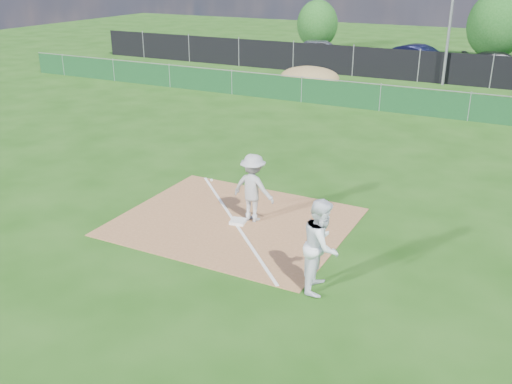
% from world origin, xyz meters
% --- Properties ---
extents(ground, '(90.00, 90.00, 0.00)m').
position_xyz_m(ground, '(0.00, 10.00, 0.00)').
color(ground, '#1B470F').
rests_on(ground, ground).
extents(infield_dirt, '(6.00, 5.00, 0.02)m').
position_xyz_m(infield_dirt, '(0.00, 1.00, 0.01)').
color(infield_dirt, '#93603A').
rests_on(infield_dirt, ground).
extents(foul_line, '(5.01, 5.01, 0.01)m').
position_xyz_m(foul_line, '(0.00, 1.00, 0.03)').
color(foul_line, white).
rests_on(foul_line, infield_dirt).
extents(green_fence, '(44.00, 0.05, 1.20)m').
position_xyz_m(green_fence, '(0.00, 15.00, 0.60)').
color(green_fence, '#0F3819').
rests_on(green_fence, ground).
extents(dirt_mound, '(3.38, 2.60, 1.17)m').
position_xyz_m(dirt_mound, '(-5.00, 18.50, 0.58)').
color(dirt_mound, olive).
rests_on(dirt_mound, ground).
extents(black_fence, '(46.00, 0.04, 1.80)m').
position_xyz_m(black_fence, '(0.00, 23.00, 0.90)').
color(black_fence, black).
rests_on(black_fence, ground).
extents(parking_lot, '(46.00, 9.00, 0.01)m').
position_xyz_m(parking_lot, '(0.00, 28.00, 0.01)').
color(parking_lot, black).
rests_on(parking_lot, ground).
extents(light_pole, '(0.16, 0.16, 8.00)m').
position_xyz_m(light_pole, '(1.50, 22.70, 4.00)').
color(light_pole, slate).
rests_on(light_pole, ground).
extents(first_base, '(0.47, 0.47, 0.08)m').
position_xyz_m(first_base, '(0.14, 0.96, 0.06)').
color(first_base, silver).
rests_on(first_base, infield_dirt).
extents(play_at_first, '(2.05, 0.78, 1.87)m').
position_xyz_m(play_at_first, '(0.41, 1.33, 0.95)').
color(play_at_first, '#B0B1B3').
rests_on(play_at_first, infield_dirt).
extents(runner, '(0.95, 1.13, 2.06)m').
position_xyz_m(runner, '(3.29, -1.09, 1.03)').
color(runner, white).
rests_on(runner, ground).
extents(car_left, '(4.84, 3.02, 1.54)m').
position_xyz_m(car_left, '(-7.74, 27.46, 0.78)').
color(car_left, '#A9ACB1').
rests_on(car_left, parking_lot).
extents(car_mid, '(5.00, 2.93, 1.56)m').
position_xyz_m(car_mid, '(-0.78, 26.99, 0.79)').
color(car_mid, black).
rests_on(car_mid, parking_lot).
extents(car_right, '(5.04, 3.26, 1.36)m').
position_xyz_m(car_right, '(4.06, 27.73, 0.69)').
color(car_right, black).
rests_on(car_right, parking_lot).
extents(tree_left, '(3.23, 3.23, 3.83)m').
position_xyz_m(tree_left, '(-10.23, 32.68, 1.97)').
color(tree_left, '#382316').
rests_on(tree_left, ground).
extents(tree_mid, '(3.99, 3.99, 4.74)m').
position_xyz_m(tree_mid, '(2.92, 33.43, 2.44)').
color(tree_mid, '#382316').
rests_on(tree_mid, ground).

